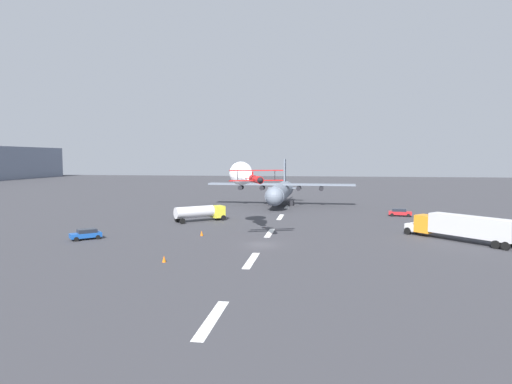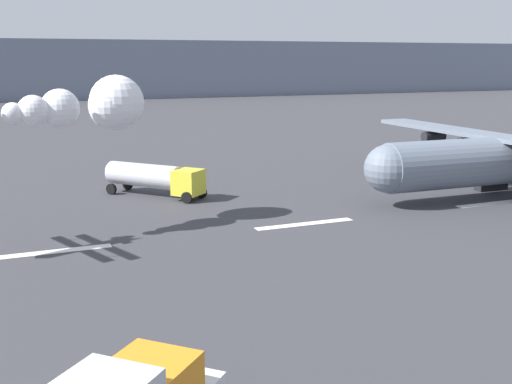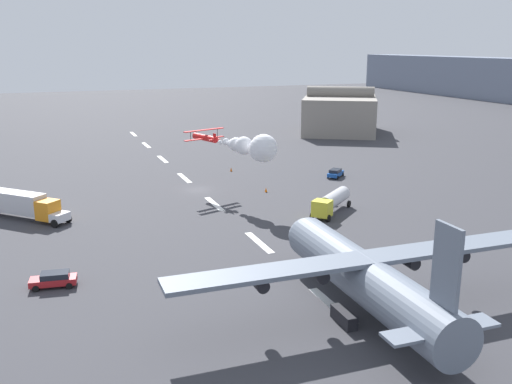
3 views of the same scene
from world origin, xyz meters
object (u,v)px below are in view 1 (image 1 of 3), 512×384
(cargo_transport_plane, at_px, (280,192))
(traffic_cone_near, at_px, (164,259))
(fuel_tanker_truck, at_px, (201,212))
(traffic_cone_far, at_px, (202,233))
(followme_car_yellow, at_px, (400,212))
(semi_truck_orange, at_px, (461,226))
(airport_staff_sedan, at_px, (86,234))
(stunt_biplane_red, at_px, (243,175))

(cargo_transport_plane, bearing_deg, traffic_cone_near, 172.52)
(fuel_tanker_truck, relative_size, traffic_cone_far, 11.75)
(cargo_transport_plane, height_order, followme_car_yellow, cargo_transport_plane)
(traffic_cone_near, bearing_deg, traffic_cone_far, 0.99)
(followme_car_yellow, xyz_separation_m, traffic_cone_near, (-44.24, 33.46, -0.44))
(semi_truck_orange, relative_size, traffic_cone_far, 17.30)
(semi_truck_orange, bearing_deg, traffic_cone_near, 115.76)
(followme_car_yellow, xyz_separation_m, airport_staff_sedan, (-32.69, 49.50, -0.00))
(stunt_biplane_red, relative_size, traffic_cone_far, 25.70)
(stunt_biplane_red, distance_m, traffic_cone_near, 26.51)
(semi_truck_orange, height_order, traffic_cone_far, semi_truck_orange)
(semi_truck_orange, bearing_deg, traffic_cone_far, 91.56)
(semi_truck_orange, relative_size, traffic_cone_near, 17.30)
(fuel_tanker_truck, xyz_separation_m, traffic_cone_near, (-31.40, -4.47, -1.37))
(fuel_tanker_truck, bearing_deg, traffic_cone_far, -163.89)
(traffic_cone_near, distance_m, traffic_cone_far, 16.93)
(semi_truck_orange, relative_size, fuel_tanker_truck, 1.47)
(cargo_transport_plane, relative_size, airport_staff_sedan, 8.33)
(followme_car_yellow, distance_m, traffic_cone_near, 55.47)
(cargo_transport_plane, xyz_separation_m, followme_car_yellow, (-14.96, -25.69, -2.70))
(semi_truck_orange, bearing_deg, cargo_transport_plane, 35.49)
(semi_truck_orange, distance_m, traffic_cone_far, 37.54)
(traffic_cone_near, bearing_deg, airport_staff_sedan, 54.24)
(semi_truck_orange, xyz_separation_m, airport_staff_sedan, (-6.40, 53.23, -1.33))
(stunt_biplane_red, bearing_deg, traffic_cone_far, 146.75)
(fuel_tanker_truck, distance_m, traffic_cone_far, 15.12)
(cargo_transport_plane, distance_m, airport_staff_sedan, 53.34)
(cargo_transport_plane, height_order, traffic_cone_near, cargo_transport_plane)
(stunt_biplane_red, xyz_separation_m, fuel_tanker_truck, (6.79, 9.21, -7.25))
(traffic_cone_near, height_order, traffic_cone_far, same)
(fuel_tanker_truck, bearing_deg, traffic_cone_near, -171.89)
(semi_truck_orange, height_order, traffic_cone_near, semi_truck_orange)
(cargo_transport_plane, xyz_separation_m, semi_truck_orange, (-41.25, -29.42, -1.38))
(semi_truck_orange, xyz_separation_m, followme_car_yellow, (26.29, 3.73, -1.33))
(followme_car_yellow, height_order, airport_staff_sedan, same)
(stunt_biplane_red, xyz_separation_m, traffic_cone_far, (-7.68, 5.03, -8.63))
(semi_truck_orange, xyz_separation_m, traffic_cone_far, (-1.02, 37.48, -1.76))
(stunt_biplane_red, bearing_deg, fuel_tanker_truck, 53.62)
(cargo_transport_plane, distance_m, semi_truck_orange, 50.69)
(fuel_tanker_truck, relative_size, airport_staff_sedan, 2.03)
(semi_truck_orange, relative_size, airport_staff_sedan, 2.99)
(stunt_biplane_red, relative_size, fuel_tanker_truck, 2.19)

